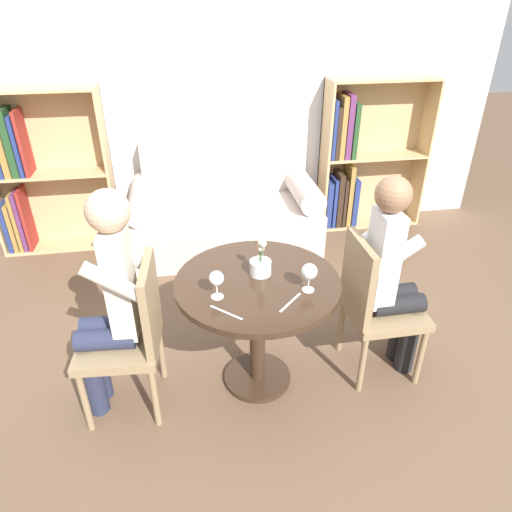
# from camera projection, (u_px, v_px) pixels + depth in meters

# --- Properties ---
(ground_plane) EXTENTS (16.00, 16.00, 0.00)m
(ground_plane) POSITION_uv_depth(u_px,v_px,m) (257.00, 378.00, 2.77)
(ground_plane) COLOR brown
(back_wall) EXTENTS (5.20, 0.05, 2.70)m
(back_wall) POSITION_uv_depth(u_px,v_px,m) (215.00, 84.00, 3.92)
(back_wall) COLOR silver
(back_wall) RESTS_ON ground_plane
(round_table) EXTENTS (0.89, 0.89, 0.71)m
(round_table) POSITION_uv_depth(u_px,v_px,m) (258.00, 303.00, 2.49)
(round_table) COLOR #382619
(round_table) RESTS_ON ground_plane
(couch) EXTENTS (1.61, 0.80, 0.92)m
(couch) POSITION_uv_depth(u_px,v_px,m) (225.00, 214.00, 4.08)
(couch) COLOR beige
(couch) RESTS_ON ground_plane
(bookshelf_left) EXTENTS (1.00, 0.28, 1.39)m
(bookshelf_left) POSITION_uv_depth(u_px,v_px,m) (33.00, 172.00, 3.88)
(bookshelf_left) COLOR tan
(bookshelf_left) RESTS_ON ground_plane
(bookshelf_right) EXTENTS (1.00, 0.28, 1.39)m
(bookshelf_right) POSITION_uv_depth(u_px,v_px,m) (358.00, 160.00, 4.33)
(bookshelf_right) COLOR tan
(bookshelf_right) RESTS_ON ground_plane
(chair_left) EXTENTS (0.45, 0.45, 0.90)m
(chair_left) POSITION_uv_depth(u_px,v_px,m) (132.00, 332.00, 2.38)
(chair_left) COLOR #937A56
(chair_left) RESTS_ON ground_plane
(chair_right) EXTENTS (0.42, 0.42, 0.90)m
(chair_right) POSITION_uv_depth(u_px,v_px,m) (374.00, 302.00, 2.62)
(chair_right) COLOR #937A56
(chair_right) RESTS_ON ground_plane
(person_left) EXTENTS (0.43, 0.36, 1.29)m
(person_left) POSITION_uv_depth(u_px,v_px,m) (109.00, 303.00, 2.28)
(person_left) COLOR #282D47
(person_left) RESTS_ON ground_plane
(person_right) EXTENTS (0.42, 0.34, 1.25)m
(person_right) POSITION_uv_depth(u_px,v_px,m) (393.00, 277.00, 2.55)
(person_right) COLOR black
(person_right) RESTS_ON ground_plane
(wine_glass_left) EXTENTS (0.08, 0.08, 0.15)m
(wine_glass_left) POSITION_uv_depth(u_px,v_px,m) (216.00, 279.00, 2.23)
(wine_glass_left) COLOR white
(wine_glass_left) RESTS_ON round_table
(wine_glass_right) EXTENTS (0.08, 0.08, 0.15)m
(wine_glass_right) POSITION_uv_depth(u_px,v_px,m) (309.00, 272.00, 2.28)
(wine_glass_right) COLOR white
(wine_glass_right) RESTS_ON round_table
(flower_vase) EXTENTS (0.12, 0.12, 0.22)m
(flower_vase) POSITION_uv_depth(u_px,v_px,m) (261.00, 264.00, 2.44)
(flower_vase) COLOR silver
(flower_vase) RESTS_ON round_table
(knife_left_setting) EXTENTS (0.14, 0.14, 0.00)m
(knife_left_setting) POSITION_uv_depth(u_px,v_px,m) (226.00, 313.00, 2.17)
(knife_left_setting) COLOR silver
(knife_left_setting) RESTS_ON round_table
(fork_left_setting) EXTENTS (0.14, 0.14, 0.00)m
(fork_left_setting) POSITION_uv_depth(u_px,v_px,m) (290.00, 302.00, 2.24)
(fork_left_setting) COLOR silver
(fork_left_setting) RESTS_ON round_table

